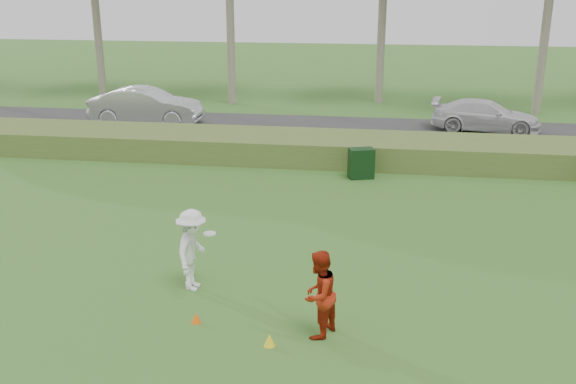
% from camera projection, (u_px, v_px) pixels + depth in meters
% --- Properties ---
extents(ground, '(120.00, 120.00, 0.00)m').
position_uv_depth(ground, '(259.00, 313.00, 13.07)').
color(ground, '#2F6321').
rests_on(ground, ground).
extents(reed_strip, '(80.00, 3.00, 0.90)m').
position_uv_depth(reed_strip, '(320.00, 148.00, 24.20)').
color(reed_strip, '#4A6428').
rests_on(reed_strip, ground).
extents(park_road, '(80.00, 6.00, 0.06)m').
position_uv_depth(park_road, '(331.00, 130.00, 29.03)').
color(park_road, '#2D2D2D').
rests_on(park_road, ground).
extents(player_white, '(0.90, 1.21, 1.82)m').
position_uv_depth(player_white, '(192.00, 250.00, 13.85)').
color(player_white, white).
rests_on(player_white, ground).
extents(player_red, '(0.94, 1.03, 1.72)m').
position_uv_depth(player_red, '(319.00, 294.00, 11.99)').
color(player_red, '#A3230E').
rests_on(player_red, ground).
extents(cone_orange, '(0.20, 0.20, 0.22)m').
position_uv_depth(cone_orange, '(196.00, 318.00, 12.67)').
color(cone_orange, '#FF630D').
rests_on(cone_orange, ground).
extents(cone_yellow, '(0.22, 0.22, 0.24)m').
position_uv_depth(cone_yellow, '(269.00, 340.00, 11.86)').
color(cone_yellow, yellow).
rests_on(cone_yellow, ground).
extents(utility_cabinet, '(0.95, 0.75, 1.04)m').
position_uv_depth(utility_cabinet, '(361.00, 163.00, 21.91)').
color(utility_cabinet, black).
rests_on(utility_cabinet, ground).
extents(car_mid, '(5.22, 2.02, 1.69)m').
position_uv_depth(car_mid, '(146.00, 106.00, 29.91)').
color(car_mid, silver).
rests_on(car_mid, park_road).
extents(car_right, '(4.94, 2.56, 1.37)m').
position_uv_depth(car_right, '(486.00, 116.00, 28.57)').
color(car_right, silver).
rests_on(car_right, park_road).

